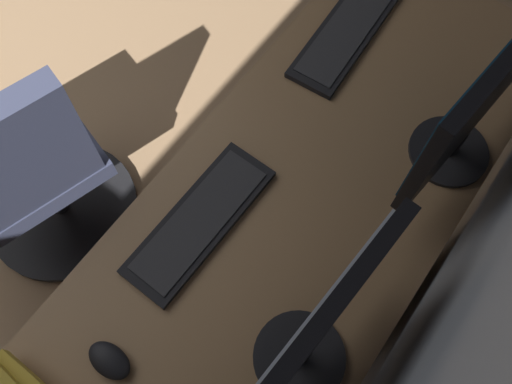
{
  "coord_description": "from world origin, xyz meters",
  "views": [
    {
      "loc": [
        0.21,
        2.25,
        1.94
      ],
      "look_at": [
        -0.14,
        1.99,
        0.95
      ],
      "focal_mm": 37.8,
      "sensor_mm": 36.0,
      "label": 1
    }
  ],
  "objects_px": {
    "keyboard_main": "(200,221)",
    "monitor_secondary": "(487,93)",
    "monitor_primary": "(307,341)",
    "keyboard_spare": "(345,33)",
    "mouse_main": "(109,360)",
    "drawer_pedestal": "(302,252)",
    "office_chair": "(30,176)"
  },
  "relations": [
    {
      "from": "monitor_primary",
      "to": "mouse_main",
      "type": "distance_m",
      "value": 0.46
    },
    {
      "from": "drawer_pedestal",
      "to": "keyboard_spare",
      "type": "xyz_separation_m",
      "value": [
        -0.48,
        -0.21,
        0.39
      ]
    },
    {
      "from": "drawer_pedestal",
      "to": "office_chair",
      "type": "distance_m",
      "value": 0.86
    },
    {
      "from": "drawer_pedestal",
      "to": "mouse_main",
      "type": "xyz_separation_m",
      "value": [
        0.56,
        -0.15,
        0.4
      ]
    },
    {
      "from": "mouse_main",
      "to": "office_chair",
      "type": "bearing_deg",
      "value": -110.67
    },
    {
      "from": "monitor_secondary",
      "to": "keyboard_main",
      "type": "distance_m",
      "value": 0.69
    },
    {
      "from": "keyboard_spare",
      "to": "office_chair",
      "type": "xyz_separation_m",
      "value": [
        0.8,
        -0.58,
        -0.28
      ]
    },
    {
      "from": "keyboard_spare",
      "to": "office_chair",
      "type": "height_order",
      "value": "office_chair"
    },
    {
      "from": "keyboard_main",
      "to": "office_chair",
      "type": "relative_size",
      "value": 0.44
    },
    {
      "from": "monitor_primary",
      "to": "monitor_secondary",
      "type": "bearing_deg",
      "value": 177.8
    },
    {
      "from": "drawer_pedestal",
      "to": "monitor_secondary",
      "type": "distance_m",
      "value": 0.74
    },
    {
      "from": "mouse_main",
      "to": "monitor_secondary",
      "type": "bearing_deg",
      "value": 158.56
    },
    {
      "from": "mouse_main",
      "to": "monitor_primary",
      "type": "bearing_deg",
      "value": 127.18
    },
    {
      "from": "monitor_primary",
      "to": "mouse_main",
      "type": "height_order",
      "value": "monitor_primary"
    },
    {
      "from": "drawer_pedestal",
      "to": "mouse_main",
      "type": "relative_size",
      "value": 6.68
    },
    {
      "from": "mouse_main",
      "to": "office_chair",
      "type": "distance_m",
      "value": 0.74
    },
    {
      "from": "keyboard_main",
      "to": "mouse_main",
      "type": "height_order",
      "value": "mouse_main"
    },
    {
      "from": "keyboard_main",
      "to": "mouse_main",
      "type": "distance_m",
      "value": 0.36
    },
    {
      "from": "monitor_secondary",
      "to": "office_chair",
      "type": "height_order",
      "value": "monitor_secondary"
    },
    {
      "from": "drawer_pedestal",
      "to": "office_chair",
      "type": "xyz_separation_m",
      "value": [
        0.32,
        -0.79,
        0.11
      ]
    },
    {
      "from": "drawer_pedestal",
      "to": "monitor_secondary",
      "type": "height_order",
      "value": "monitor_secondary"
    },
    {
      "from": "monitor_secondary",
      "to": "keyboard_main",
      "type": "xyz_separation_m",
      "value": [
        0.52,
        -0.39,
        -0.25
      ]
    },
    {
      "from": "drawer_pedestal",
      "to": "keyboard_spare",
      "type": "bearing_deg",
      "value": -155.99
    },
    {
      "from": "keyboard_spare",
      "to": "monitor_primary",
      "type": "bearing_deg",
      "value": 25.62
    },
    {
      "from": "mouse_main",
      "to": "keyboard_spare",
      "type": "bearing_deg",
      "value": -176.64
    },
    {
      "from": "monitor_secondary",
      "to": "keyboard_main",
      "type": "relative_size",
      "value": 1.28
    },
    {
      "from": "drawer_pedestal",
      "to": "keyboard_spare",
      "type": "height_order",
      "value": "keyboard_spare"
    },
    {
      "from": "monitor_secondary",
      "to": "keyboard_spare",
      "type": "bearing_deg",
      "value": -111.55
    },
    {
      "from": "mouse_main",
      "to": "keyboard_main",
      "type": "bearing_deg",
      "value": -173.2
    },
    {
      "from": "monitor_primary",
      "to": "keyboard_spare",
      "type": "relative_size",
      "value": 1.19
    },
    {
      "from": "keyboard_main",
      "to": "monitor_secondary",
      "type": "bearing_deg",
      "value": 143.05
    },
    {
      "from": "keyboard_main",
      "to": "office_chair",
      "type": "bearing_deg",
      "value": -78.45
    }
  ]
}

